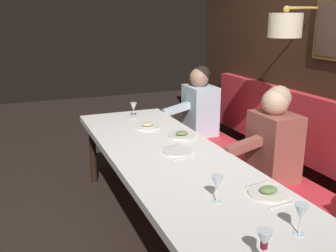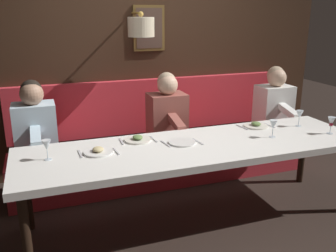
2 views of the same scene
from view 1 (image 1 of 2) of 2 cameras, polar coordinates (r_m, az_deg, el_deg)
name	(u,v)px [view 1 (image 1 of 2)]	position (r m, az deg, el deg)	size (l,w,h in m)	color
ground_plane	(174,243)	(3.23, 0.90, -17.19)	(12.00, 12.00, 0.00)	black
dining_table	(174,165)	(2.91, 0.95, -5.89)	(0.90, 3.09, 0.74)	silver
banquette_bench	(267,199)	(3.51, 14.64, -10.56)	(0.52, 3.29, 0.45)	red
back_wall_panel	(332,67)	(3.56, 23.46, 8.20)	(0.59, 4.49, 2.90)	#382316
diner_near	(274,136)	(3.26, 15.61, -1.52)	(0.60, 0.40, 0.79)	#934C42
diner_middle	(200,103)	(4.38, 4.78, 3.49)	(0.60, 0.40, 0.79)	silver
place_setting_0	(178,151)	(3.00, 1.47, -3.81)	(0.24, 0.33, 0.01)	silver
place_setting_1	(147,126)	(3.66, -3.10, -0.01)	(0.24, 0.31, 0.05)	white
place_setting_2	(268,192)	(2.39, 14.85, -9.61)	(0.24, 0.32, 0.05)	silver
place_setting_3	(182,135)	(3.38, 2.08, -1.37)	(0.24, 0.32, 0.05)	silver
wine_glass_0	(264,241)	(1.74, 14.27, -16.34)	(0.07, 0.07, 0.16)	silver
wine_glass_1	(217,183)	(2.21, 7.39, -8.53)	(0.07, 0.07, 0.16)	silver
wine_glass_2	(301,213)	(1.99, 19.37, -12.26)	(0.07, 0.07, 0.16)	silver
wine_glass_3	(134,107)	(3.99, -5.20, 2.85)	(0.07, 0.07, 0.16)	silver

